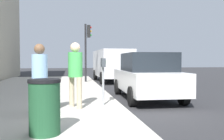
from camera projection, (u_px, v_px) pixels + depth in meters
ground_plane at (127, 114)px, 6.80m from camera, size 80.00×80.00×0.00m
sidewalk_slab at (13, 116)px, 6.29m from camera, size 28.00×6.00×0.15m
parking_meter at (103, 71)px, 7.34m from camera, size 0.36×0.12×1.41m
pedestrian_at_meter at (75, 69)px, 6.94m from camera, size 0.50×0.40×1.85m
pedestrian_bystander at (40, 73)px, 6.12m from camera, size 0.52×0.38×1.76m
parked_sedan_near at (147, 76)px, 9.40m from camera, size 4.45×2.07×1.77m
parked_van_far at (112, 64)px, 17.11m from camera, size 5.24×2.21×2.18m
traffic_signal at (87, 43)px, 15.34m from camera, size 0.24×0.44×3.60m
trash_bin at (45, 107)px, 4.47m from camera, size 0.59×0.59×1.01m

